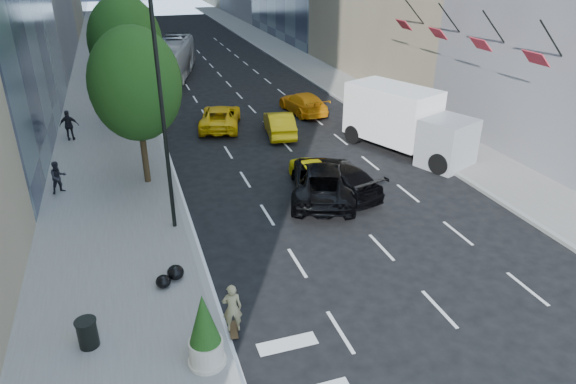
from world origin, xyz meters
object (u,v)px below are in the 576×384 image
object	(u,v)px
black_sedan_lincoln	(323,180)
trash_can	(88,334)
box_truck	(406,121)
planter_shrub	(205,331)
city_bus	(172,59)
black_sedan_mercedes	(335,178)
skateboarder	(232,311)

from	to	relation	value
black_sedan_lincoln	trash_can	distance (m)	12.63
box_truck	planter_shrub	distance (m)	18.99
city_bus	trash_can	distance (m)	35.02
trash_can	planter_shrub	xyz separation A→B (m)	(3.13, -1.74, 0.66)
black_sedan_mercedes	box_truck	xyz separation A→B (m)	(5.87, 3.83, 1.04)
black_sedan_lincoln	trash_can	world-z (taller)	black_sedan_lincoln
black_sedan_mercedes	planter_shrub	size ratio (longest dim) A/B	2.32
black_sedan_lincoln	trash_can	bearing A→B (deg)	56.74
city_bus	skateboarder	bearing A→B (deg)	-78.75
skateboarder	trash_can	size ratio (longest dim) A/B	1.90
black_sedan_mercedes	trash_can	distance (m)	13.30
city_bus	trash_can	world-z (taller)	city_bus
skateboarder	box_truck	size ratio (longest dim) A/B	0.21
box_truck	planter_shrub	bearing A→B (deg)	-158.14
skateboarder	trash_can	bearing A→B (deg)	-0.34
black_sedan_mercedes	planter_shrub	xyz separation A→B (m)	(-7.80, -9.33, 0.47)
black_sedan_mercedes	skateboarder	bearing A→B (deg)	35.26
box_truck	planter_shrub	xyz separation A→B (m)	(-13.67, -13.16, -0.57)
black_sedan_lincoln	box_truck	size ratio (longest dim) A/B	0.76
city_bus	box_truck	xyz separation A→B (m)	(10.27, -22.97, 0.20)
black_sedan_mercedes	box_truck	distance (m)	7.09
trash_can	box_truck	bearing A→B (deg)	34.21
box_truck	city_bus	bearing A→B (deg)	92.05
skateboarder	city_bus	xyz separation A→B (m)	(2.40, 34.98, 0.80)
black_sedan_lincoln	city_bus	bearing A→B (deg)	-61.37
planter_shrub	city_bus	bearing A→B (deg)	84.62
trash_can	city_bus	bearing A→B (deg)	79.25
skateboarder	city_bus	world-z (taller)	city_bus
city_bus	planter_shrub	size ratio (longest dim) A/B	5.04
skateboarder	planter_shrub	distance (m)	1.58
box_truck	black_sedan_mercedes	bearing A→B (deg)	-168.91
skateboarder	box_truck	bearing A→B (deg)	-128.72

